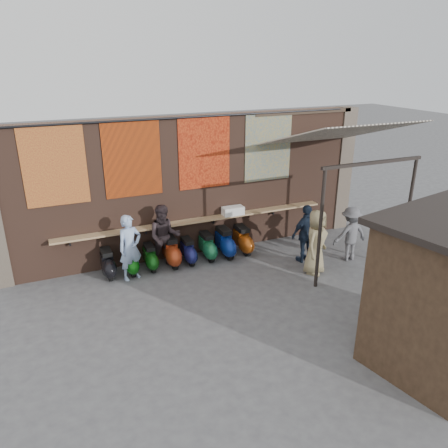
% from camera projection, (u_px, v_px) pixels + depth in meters
% --- Properties ---
extents(ground, '(70.00, 70.00, 0.00)m').
position_uv_depth(ground, '(231.00, 292.00, 10.88)').
color(ground, '#474749').
rests_on(ground, ground).
extents(brick_wall, '(10.00, 0.40, 4.00)m').
position_uv_depth(brick_wall, '(192.00, 187.00, 12.47)').
color(brick_wall, brown).
rests_on(brick_wall, ground).
extents(pier_right, '(0.50, 0.50, 4.00)m').
position_uv_depth(pier_right, '(341.00, 169.00, 14.40)').
color(pier_right, '#4C4238').
rests_on(pier_right, ground).
extents(eating_counter, '(8.00, 0.32, 0.05)m').
position_uv_depth(eating_counter, '(198.00, 220.00, 12.48)').
color(eating_counter, '#9E7A51').
rests_on(eating_counter, brick_wall).
extents(shelf_box, '(0.63, 0.31, 0.24)m').
position_uv_depth(shelf_box, '(233.00, 211.00, 12.81)').
color(shelf_box, white).
rests_on(shelf_box, eating_counter).
extents(tapestry_redgold, '(1.50, 0.02, 2.00)m').
position_uv_depth(tapestry_redgold, '(55.00, 166.00, 10.59)').
color(tapestry_redgold, maroon).
rests_on(tapestry_redgold, brick_wall).
extents(tapestry_sun, '(1.50, 0.02, 2.00)m').
position_uv_depth(tapestry_sun, '(132.00, 159.00, 11.29)').
color(tapestry_sun, '#ED4C0D').
rests_on(tapestry_sun, brick_wall).
extents(tapestry_orange, '(1.50, 0.02, 2.00)m').
position_uv_depth(tapestry_orange, '(204.00, 153.00, 12.03)').
color(tapestry_orange, '#BD3E17').
rests_on(tapestry_orange, brick_wall).
extents(tapestry_multi, '(1.50, 0.02, 2.00)m').
position_uv_depth(tapestry_multi, '(268.00, 147.00, 12.77)').
color(tapestry_multi, '#26598D').
rests_on(tapestry_multi, brick_wall).
extents(hang_rail, '(9.50, 0.06, 0.06)m').
position_uv_depth(hang_rail, '(193.00, 117.00, 11.56)').
color(hang_rail, black).
rests_on(hang_rail, brick_wall).
extents(scooter_stool_0, '(0.35, 0.79, 0.75)m').
position_uv_depth(scooter_stool_0, '(108.00, 264.00, 11.50)').
color(scooter_stool_0, black).
rests_on(scooter_stool_0, ground).
extents(scooter_stool_1, '(0.34, 0.75, 0.71)m').
position_uv_depth(scooter_stool_1, '(130.00, 261.00, 11.69)').
color(scooter_stool_1, '#0C550D').
rests_on(scooter_stool_1, ground).
extents(scooter_stool_2, '(0.33, 0.73, 0.69)m').
position_uv_depth(scooter_stool_2, '(150.00, 257.00, 11.93)').
color(scooter_stool_2, '#0E4710').
rests_on(scooter_stool_2, ground).
extents(scooter_stool_3, '(0.39, 0.87, 0.83)m').
position_uv_depth(scooter_stool_3, '(171.00, 252.00, 12.12)').
color(scooter_stool_3, '#993114').
rests_on(scooter_stool_3, ground).
extents(scooter_stool_4, '(0.33, 0.74, 0.70)m').
position_uv_depth(scooter_stool_4, '(188.00, 251.00, 12.30)').
color(scooter_stool_4, '#161952').
rests_on(scooter_stool_4, ground).
extents(scooter_stool_5, '(0.36, 0.80, 0.76)m').
position_uv_depth(scooter_stool_5, '(207.00, 246.00, 12.53)').
color(scooter_stool_5, '#186339').
rests_on(scooter_stool_5, ground).
extents(scooter_stool_6, '(0.40, 0.88, 0.84)m').
position_uv_depth(scooter_stool_6, '(225.00, 243.00, 12.69)').
color(scooter_stool_6, navy).
rests_on(scooter_stool_6, ground).
extents(scooter_stool_7, '(0.38, 0.85, 0.80)m').
position_uv_depth(scooter_stool_7, '(243.00, 240.00, 12.92)').
color(scooter_stool_7, '#903C0D').
rests_on(scooter_stool_7, ground).
extents(diner_left, '(0.74, 0.59, 1.76)m').
position_uv_depth(diner_left, '(130.00, 248.00, 11.24)').
color(diner_left, '#9AB5E0').
rests_on(diner_left, ground).
extents(diner_right, '(1.00, 0.86, 1.81)m').
position_uv_depth(diner_right, '(164.00, 237.00, 11.83)').
color(diner_right, '#2B2124').
rests_on(diner_right, ground).
extents(shopper_navy, '(1.02, 0.51, 1.69)m').
position_uv_depth(shopper_navy, '(306.00, 234.00, 12.22)').
color(shopper_navy, '#172234').
rests_on(shopper_navy, ground).
extents(shopper_grey, '(1.06, 0.65, 1.58)m').
position_uv_depth(shopper_grey, '(350.00, 234.00, 12.35)').
color(shopper_grey, '#5B5B61').
rests_on(shopper_grey, ground).
extents(shopper_tan, '(1.04, 0.95, 1.78)m').
position_uv_depth(shopper_tan, '(316.00, 242.00, 11.55)').
color(shopper_tan, '#877A56').
rests_on(shopper_tan, ground).
extents(stall_sign, '(1.18, 0.28, 0.50)m').
position_uv_depth(stall_sign, '(407.00, 247.00, 8.47)').
color(stall_sign, gold).
rests_on(stall_sign, market_stall).
extents(stall_shelf, '(2.12, 0.53, 0.06)m').
position_uv_depth(stall_shelf, '(399.00, 292.00, 8.83)').
color(stall_shelf, '#473321').
rests_on(stall_shelf, market_stall).
extents(awning_canvas, '(3.20, 3.28, 0.97)m').
position_uv_depth(awning_canvas, '(337.00, 134.00, 11.67)').
color(awning_canvas, beige).
rests_on(awning_canvas, brick_wall).
extents(awning_ledger, '(3.30, 0.08, 0.12)m').
position_uv_depth(awning_ledger, '(305.00, 112.00, 12.89)').
color(awning_ledger, '#33261C').
rests_on(awning_ledger, brick_wall).
extents(awning_header, '(3.00, 0.08, 0.08)m').
position_uv_depth(awning_header, '(373.00, 163.00, 10.55)').
color(awning_header, black).
rests_on(awning_header, awning_post_left).
extents(awning_post_left, '(0.09, 0.09, 3.10)m').
position_uv_depth(awning_post_left, '(320.00, 230.00, 10.59)').
color(awning_post_left, black).
rests_on(awning_post_left, ground).
extents(awning_post_right, '(0.09, 0.09, 3.10)m').
position_uv_depth(awning_post_right, '(408.00, 214.00, 11.62)').
color(awning_post_right, black).
rests_on(awning_post_right, ground).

